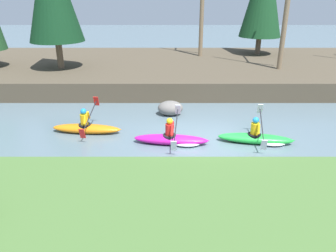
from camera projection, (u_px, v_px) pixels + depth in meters
name	position (u px, v px, depth m)	size (l,w,h in m)	color
ground_plane	(205.00, 142.00, 12.08)	(90.00, 90.00, 0.00)	slate
riverbank_near	(236.00, 246.00, 6.63)	(44.00, 6.19, 0.79)	#476B33
riverbank_far	(189.00, 69.00, 21.18)	(44.00, 10.96, 0.98)	#4C4233
bare_tree_mid_upstream	(202.00, 0.00, 21.51)	(4.21, 4.16, 7.70)	#7A664C
bare_tree_mid_downstream	(285.00, 17.00, 17.97)	(3.37, 3.33, 6.10)	#7A664C
kayaker_lead	(258.00, 138.00, 11.96)	(2.80, 2.07, 1.20)	green
kayaker_middle	(173.00, 139.00, 11.88)	(2.79, 2.07, 1.20)	#C61999
kayaker_trailing	(86.00, 128.00, 12.81)	(2.79, 2.07, 1.20)	orange
boulder_midstream	(169.00, 108.00, 14.66)	(1.13, 0.88, 0.64)	slate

